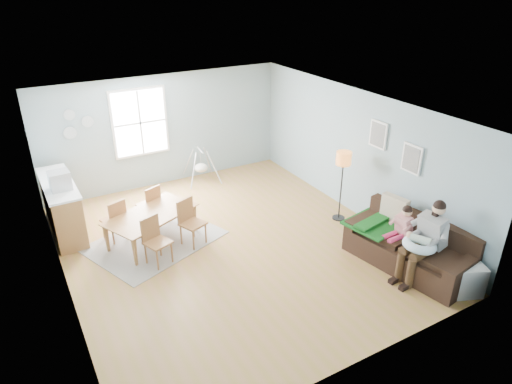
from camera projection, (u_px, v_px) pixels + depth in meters
room at (228, 126)px, 7.86m from camera, size 8.40×9.40×3.90m
window at (140, 123)px, 10.64m from camera, size 1.32×0.08×1.62m
pictures at (394, 146)px, 8.61m from camera, size 0.05×1.34×0.74m
wall_plates at (76, 124)px, 9.94m from camera, size 0.67×0.02×0.66m
sofa at (410, 249)px, 8.20m from camera, size 1.31×2.36×0.90m
green_throw at (375, 223)px, 8.56m from camera, size 1.16×1.06×0.04m
beige_pillow at (394, 209)px, 8.52m from camera, size 0.24×0.54×0.53m
father at (426, 238)px, 7.70m from camera, size 0.99×0.47×1.41m
nursing_pillow at (419, 245)px, 7.64m from camera, size 0.67×0.66×0.23m
infant at (418, 239)px, 7.61m from camera, size 0.28×0.42×0.15m
toddler at (401, 225)px, 8.10m from camera, size 0.57×0.28×0.89m
floor_lamp at (343, 164)px, 9.33m from camera, size 0.31×0.31×1.54m
storage_cube at (465, 278)px, 7.49m from camera, size 0.62×0.59×0.55m
rug at (155, 241)px, 9.05m from camera, size 2.88×2.54×0.01m
dining_table at (154, 228)px, 8.92m from camera, size 1.98×1.59×0.61m
chair_sw at (155, 238)px, 8.20m from camera, size 0.52×0.52×0.90m
chair_se at (190, 219)px, 8.79m from camera, size 0.54×0.54×0.92m
chair_nw at (116, 218)px, 8.88m from camera, size 0.51×0.51×0.88m
chair_ne at (151, 203)px, 9.48m from camera, size 0.51×0.51×0.87m
counter at (62, 206)px, 9.19m from camera, size 0.60×1.97×1.10m
monitor at (59, 180)px, 8.59m from camera, size 0.39×0.37×0.35m
baby_swing at (201, 167)px, 11.49m from camera, size 0.91×0.93×0.85m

